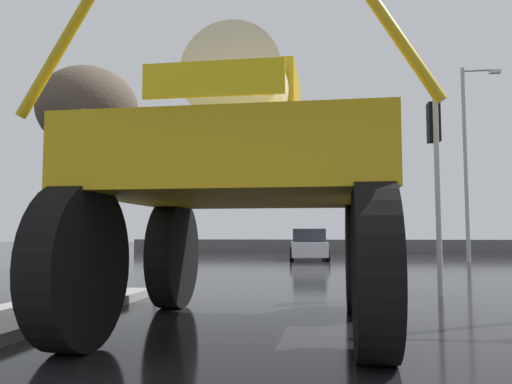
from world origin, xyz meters
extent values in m
plane|color=black|center=(0.00, 18.00, 0.00)|extent=(120.00, 120.00, 0.00)
cylinder|color=black|center=(-1.68, 7.23, 0.91)|extent=(0.42, 1.82, 1.82)
cylinder|color=black|center=(1.45, 7.19, 0.91)|extent=(0.42, 1.82, 1.82)
cylinder|color=black|center=(-1.71, 3.90, 0.91)|extent=(0.42, 1.82, 1.82)
cylinder|color=black|center=(1.41, 3.87, 0.91)|extent=(0.42, 1.82, 1.82)
cube|color=gold|center=(-0.13, 5.55, 2.12)|extent=(3.67, 4.07, 0.84)
cube|color=#A98611|center=(-0.13, 5.96, 3.08)|extent=(1.35, 1.37, 1.08)
cylinder|color=silver|center=(-0.14, 4.96, 3.15)|extent=(1.23, 1.27, 1.22)
cylinder|color=gold|center=(-1.78, 3.75, 3.53)|extent=(1.28, 0.13, 2.03)
cylinder|color=gold|center=(1.48, 3.72, 3.53)|extent=(1.29, 0.13, 2.03)
cube|color=yellow|center=(-0.15, 3.50, 2.79)|extent=(1.45, 0.06, 0.36)
cube|color=silver|center=(-0.03, 24.44, 0.53)|extent=(2.00, 4.22, 0.70)
cube|color=#23282D|center=(-0.01, 24.29, 1.20)|extent=(1.71, 2.21, 0.64)
cylinder|color=black|center=(-0.97, 25.72, 0.30)|extent=(0.22, 0.61, 0.60)
cylinder|color=black|center=(0.72, 25.85, 0.30)|extent=(0.22, 0.61, 0.60)
cylinder|color=black|center=(-0.77, 23.03, 0.30)|extent=(0.22, 0.61, 0.60)
cylinder|color=black|center=(0.92, 23.15, 0.30)|extent=(0.22, 0.61, 0.60)
cylinder|color=#A8AAAF|center=(-4.58, 9.57, 2.06)|extent=(0.11, 0.11, 4.12)
cube|color=black|center=(-4.58, 9.79, 3.60)|extent=(0.24, 0.32, 0.84)
sphere|color=red|center=(-4.58, 9.98, 3.87)|extent=(0.17, 0.17, 0.17)
sphere|color=#3C2403|center=(-4.58, 9.98, 3.60)|extent=(0.17, 0.17, 0.17)
sphere|color=black|center=(-4.58, 9.98, 3.33)|extent=(0.17, 0.17, 0.17)
cylinder|color=#A8AAAF|center=(3.21, 9.57, 2.07)|extent=(0.11, 0.11, 4.14)
cube|color=black|center=(3.21, 9.79, 3.62)|extent=(0.24, 0.32, 0.84)
sphere|color=red|center=(3.21, 9.98, 3.89)|extent=(0.17, 0.17, 0.17)
sphere|color=#3C2403|center=(3.21, 9.98, 3.62)|extent=(0.17, 0.17, 0.17)
sphere|color=black|center=(3.21, 9.98, 3.35)|extent=(0.17, 0.17, 0.17)
cylinder|color=#A8AAAF|center=(3.17, 26.81, 1.96)|extent=(0.11, 0.11, 3.91)
cube|color=black|center=(3.17, 27.03, 3.39)|extent=(0.24, 0.32, 0.84)
sphere|color=red|center=(3.17, 27.22, 3.66)|extent=(0.17, 0.17, 0.17)
sphere|color=#3C2403|center=(3.17, 27.22, 3.39)|extent=(0.17, 0.17, 0.17)
sphere|color=black|center=(3.17, 27.22, 3.12)|extent=(0.17, 0.17, 0.17)
cylinder|color=#A8AAAF|center=(-7.14, 22.22, 3.52)|extent=(0.18, 0.18, 7.04)
cylinder|color=#A8AAAF|center=(-6.25, 22.22, 6.89)|extent=(1.80, 0.10, 0.10)
cube|color=silver|center=(-5.35, 22.22, 6.79)|extent=(0.50, 0.24, 0.16)
cylinder|color=#A8AAAF|center=(7.36, 23.61, 4.57)|extent=(0.18, 0.18, 9.14)
cylinder|color=#A8AAAF|center=(8.09, 23.61, 8.99)|extent=(1.46, 0.10, 0.10)
cube|color=silver|center=(8.82, 23.61, 8.89)|extent=(0.50, 0.24, 0.16)
cylinder|color=#473828|center=(-7.82, 16.27, 2.30)|extent=(0.37, 0.37, 4.60)
ellipsoid|color=brown|center=(-7.82, 16.27, 5.88)|extent=(3.67, 3.67, 3.12)
cube|color=#59595B|center=(0.00, 33.65, 0.45)|extent=(25.32, 0.24, 0.90)
camera|label=1|loc=(0.97, -1.39, 1.25)|focal=36.11mm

